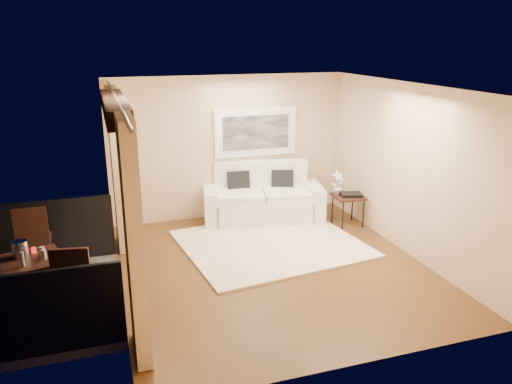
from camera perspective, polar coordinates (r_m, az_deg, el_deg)
floor at (r=7.69m, az=1.96°, el=-8.59°), size 5.00×5.00×0.00m
room_shell at (r=6.55m, az=-15.86°, el=9.33°), size 5.00×6.40×5.00m
balcony at (r=7.29m, az=-23.71°, el=-10.14°), size 1.81×2.60×1.17m
curtains at (r=6.80m, az=-14.88°, el=-0.56°), size 0.16×4.80×2.64m
artwork at (r=9.57m, az=-0.02°, el=6.86°), size 1.62×0.07×0.92m
rug at (r=8.46m, az=1.72°, el=-5.92°), size 3.12×2.80×0.04m
sofa at (r=9.55m, az=0.74°, el=-0.86°), size 2.37×1.37×1.07m
side_table at (r=9.33m, az=10.51°, el=-0.75°), size 0.56×0.56×0.57m
tray at (r=9.30m, az=10.82°, el=-0.27°), size 0.44×0.37×0.05m
orchid at (r=9.27m, az=9.33°, el=1.05°), size 0.26×0.20×0.45m
bistro_table at (r=6.67m, az=-24.24°, el=-7.61°), size 0.83×0.83×0.80m
balcony_chair_far at (r=7.93m, az=-24.13°, el=-4.50°), size 0.47×0.47×1.06m
balcony_chair_near at (r=6.25m, az=-20.45°, el=-10.03°), size 0.52×0.52×1.03m
ice_bucket at (r=6.72m, az=-25.35°, el=-5.89°), size 0.18×0.18×0.20m
candle at (r=6.78m, az=-24.06°, el=-6.10°), size 0.06×0.06×0.07m
vase at (r=6.43m, az=-25.13°, el=-6.97°), size 0.04×0.04×0.18m
glass_a at (r=6.54m, az=-23.08°, el=-6.59°), size 0.06×0.06×0.12m
glass_b at (r=6.63m, az=-23.22°, el=-6.26°), size 0.06×0.06×0.12m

